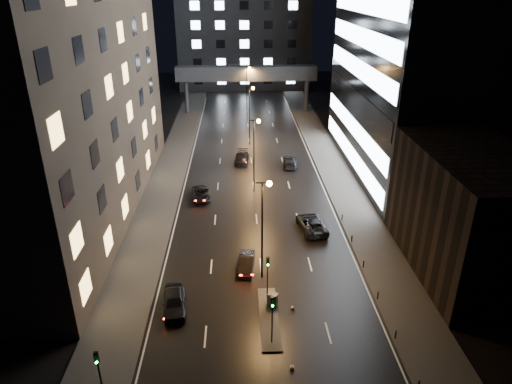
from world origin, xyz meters
TOP-DOWN VIEW (x-y plane):
  - ground at (0.00, 40.00)m, footprint 160.00×160.00m
  - sidewalk_left at (-12.50, 35.00)m, footprint 5.00×110.00m
  - sidewalk_right at (12.50, 35.00)m, footprint 5.00×110.00m
  - building_left at (-22.50, 24.00)m, footprint 15.00×48.00m
  - building_right_low at (20.00, 9.00)m, footprint 10.00×18.00m
  - building_right_glass at (25.00, 36.00)m, footprint 20.00×36.00m
  - building_far at (0.00, 98.00)m, footprint 34.00×14.00m
  - skybridge at (0.00, 70.00)m, footprint 30.00×3.00m
  - median_island at (0.30, 2.00)m, footprint 1.60×8.00m
  - traffic_signal_near at (0.30, 4.49)m, footprint 0.28×0.34m
  - traffic_signal_far at (0.30, -1.01)m, footprint 0.28×0.34m
  - traffic_signal_corner at (-11.50, -6.01)m, footprint 0.28×0.34m
  - bollard_row at (10.20, 6.50)m, footprint 0.12×25.12m
  - streetlight_near at (0.16, 8.00)m, footprint 1.45×0.50m
  - streetlight_mid_a at (0.16, 28.00)m, footprint 1.45×0.50m
  - streetlight_mid_b at (0.16, 48.00)m, footprint 1.45×0.50m
  - streetlight_far at (0.16, 68.00)m, footprint 1.45×0.50m
  - car_away_a at (-7.86, 3.53)m, footprint 2.55×5.03m
  - car_away_b at (-1.50, 9.46)m, footprint 1.92×4.33m
  - car_away_c at (-7.07, 26.01)m, footprint 2.86×5.13m
  - car_away_d at (-1.50, 39.36)m, footprint 2.53×5.30m
  - car_toward_a at (6.22, 17.03)m, footprint 3.43×6.11m
  - car_toward_b at (5.93, 37.34)m, footprint 2.54×5.36m
  - utility_cabinet at (0.70, 3.53)m, footprint 0.99×0.81m
  - cone_a at (2.43, 3.00)m, footprint 0.39×0.39m
  - cone_b at (1.60, -3.74)m, footprint 0.41×0.41m

SIDE VIEW (x-z plane):
  - ground at x=0.00m, z-range 0.00..0.00m
  - sidewalk_left at x=-12.50m, z-range 0.00..0.15m
  - sidewalk_right at x=12.50m, z-range 0.00..0.15m
  - median_island at x=0.30m, z-range 0.00..0.15m
  - cone_b at x=1.60m, z-range 0.00..0.51m
  - cone_a at x=2.43m, z-range 0.00..0.56m
  - bollard_row at x=10.20m, z-range 0.00..0.90m
  - car_away_c at x=-7.07m, z-range 0.00..1.36m
  - car_away_b at x=-1.50m, z-range 0.00..1.38m
  - car_away_d at x=-1.50m, z-range 0.00..1.49m
  - car_toward_b at x=5.93m, z-range 0.00..1.51m
  - utility_cabinet at x=0.70m, z-range 0.15..1.38m
  - car_toward_a at x=6.22m, z-range 0.00..1.61m
  - car_away_a at x=-7.86m, z-range 0.00..1.64m
  - traffic_signal_corner at x=-11.50m, z-range 0.74..5.14m
  - traffic_signal_near at x=0.30m, z-range 0.89..5.29m
  - traffic_signal_far at x=0.30m, z-range 0.89..5.29m
  - building_right_low at x=20.00m, z-range 0.00..12.00m
  - streetlight_near at x=0.16m, z-range 1.42..11.57m
  - streetlight_mid_a at x=0.16m, z-range 1.42..11.57m
  - streetlight_mid_b at x=0.16m, z-range 1.42..11.57m
  - streetlight_far at x=0.16m, z-range 1.42..11.57m
  - skybridge at x=0.00m, z-range 3.34..13.34m
  - building_far at x=0.00m, z-range 0.00..25.00m
  - building_left at x=-22.50m, z-range 0.00..40.00m
  - building_right_glass at x=25.00m, z-range 0.00..45.00m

